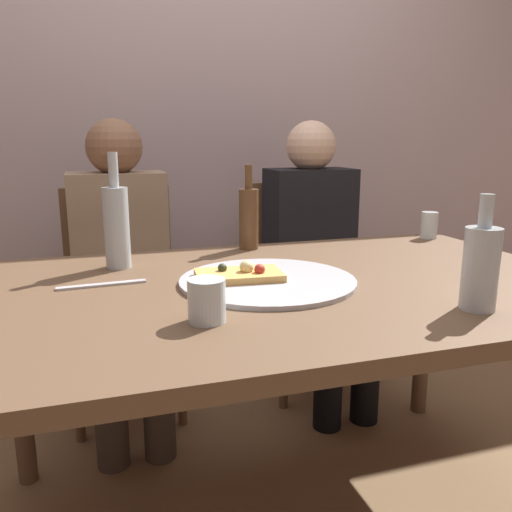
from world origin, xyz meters
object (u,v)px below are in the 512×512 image
(water_bottle, at_px, (249,217))
(table_knife, at_px, (102,285))
(wine_bottle, at_px, (481,266))
(guest_in_beanie, at_px, (317,248))
(tumbler_near, at_px, (429,225))
(beer_bottle, at_px, (117,225))
(wine_glass, at_px, (207,301))
(pizza_slice_last, at_px, (240,274))
(chair_right, at_px, (303,269))
(dining_table, at_px, (291,307))
(pizza_tray, at_px, (268,281))
(guest_in_sweater, at_px, (122,262))
(chair_left, at_px, (122,284))

(water_bottle, xyz_separation_m, table_knife, (-0.49, -0.32, -0.11))
(wine_bottle, height_order, guest_in_beanie, guest_in_beanie)
(tumbler_near, bearing_deg, beer_bottle, -174.10)
(wine_glass, bearing_deg, wine_bottle, -9.86)
(beer_bottle, bearing_deg, wine_glass, -74.24)
(pizza_slice_last, distance_m, chair_right, 1.05)
(pizza_slice_last, height_order, wine_glass, wine_glass)
(table_knife, bearing_deg, water_bottle, 30.05)
(wine_glass, xyz_separation_m, chair_right, (0.68, 1.12, -0.26))
(guest_in_beanie, bearing_deg, wine_bottle, 84.46)
(dining_table, bearing_deg, water_bottle, 88.24)
(pizza_tray, bearing_deg, wine_glass, -131.92)
(pizza_slice_last, bearing_deg, pizza_tray, -18.17)
(pizza_tray, distance_m, wine_glass, 0.32)
(pizza_slice_last, bearing_deg, guest_in_beanie, 52.88)
(table_knife, height_order, guest_in_sweater, guest_in_sweater)
(wine_bottle, distance_m, table_knife, 0.90)
(dining_table, xyz_separation_m, beer_bottle, (-0.42, 0.29, 0.19))
(chair_right, bearing_deg, table_knife, 41.75)
(pizza_tray, xyz_separation_m, wine_bottle, (0.37, -0.34, 0.09))
(pizza_slice_last, xyz_separation_m, beer_bottle, (-0.29, 0.26, 0.10))
(wine_glass, xyz_separation_m, guest_in_beanie, (0.68, 0.97, -0.13))
(pizza_tray, relative_size, table_knife, 2.07)
(pizza_slice_last, bearing_deg, dining_table, -12.64)
(dining_table, height_order, pizza_slice_last, pizza_slice_last)
(pizza_tray, bearing_deg, water_bottle, 79.70)
(pizza_slice_last, height_order, chair_right, chair_right)
(chair_right, xyz_separation_m, guest_in_beanie, (0.00, -0.15, 0.13))
(table_knife, distance_m, chair_left, 0.82)
(table_knife, xyz_separation_m, chair_right, (0.88, 0.79, -0.22))
(chair_right, xyz_separation_m, guest_in_sweater, (-0.80, -0.15, 0.13))
(dining_table, xyz_separation_m, table_knife, (-0.47, 0.11, 0.07))
(tumbler_near, relative_size, chair_left, 0.11)
(beer_bottle, distance_m, chair_right, 1.08)
(guest_in_sweater, bearing_deg, guest_in_beanie, -180.00)
(dining_table, bearing_deg, table_knife, 167.09)
(table_knife, xyz_separation_m, guest_in_beanie, (0.88, 0.64, -0.09))
(water_bottle, bearing_deg, pizza_slice_last, -109.87)
(dining_table, relative_size, tumbler_near, 16.29)
(tumbler_near, bearing_deg, wine_glass, -147.09)
(beer_bottle, xyz_separation_m, guest_in_beanie, (0.83, 0.45, -0.21))
(tumbler_near, xyz_separation_m, wine_glass, (-0.98, -0.64, -0.00))
(pizza_slice_last, relative_size, guest_in_sweater, 0.20)
(tumbler_near, height_order, chair_right, chair_right)
(wine_glass, distance_m, guest_in_sweater, 0.99)
(beer_bottle, bearing_deg, tumbler_near, 5.90)
(pizza_slice_last, height_order, table_knife, pizza_slice_last)
(dining_table, height_order, chair_right, chair_right)
(dining_table, bearing_deg, tumbler_near, 29.99)
(guest_in_sweater, bearing_deg, table_knife, 82.68)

